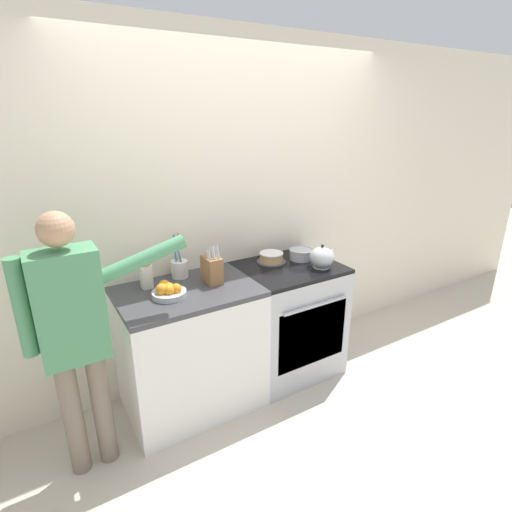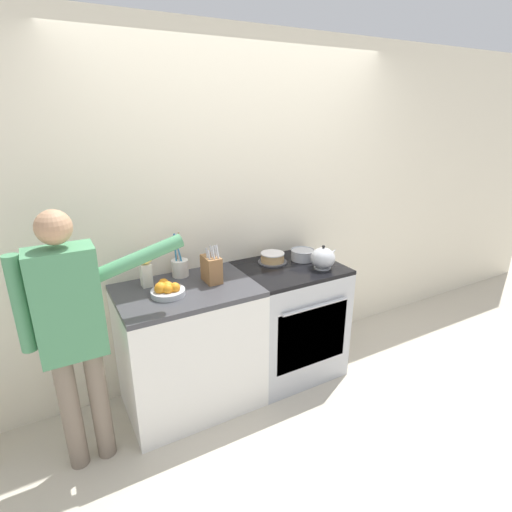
{
  "view_description": "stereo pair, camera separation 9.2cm",
  "coord_description": "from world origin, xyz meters",
  "px_view_note": "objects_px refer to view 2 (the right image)",
  "views": [
    {
      "loc": [
        -1.47,
        -1.99,
        2.03
      ],
      "look_at": [
        -0.09,
        0.29,
        1.07
      ],
      "focal_mm": 28.0,
      "sensor_mm": 36.0,
      "label": 1
    },
    {
      "loc": [
        -1.39,
        -2.04,
        2.03
      ],
      "look_at": [
        -0.09,
        0.29,
        1.07
      ],
      "focal_mm": 28.0,
      "sensor_mm": 36.0,
      "label": 2
    }
  ],
  "objects_px": {
    "tea_kettle": "(323,258)",
    "fruit_bowl": "(167,290)",
    "stove_range": "(289,319)",
    "utensil_crock": "(180,267)",
    "mixing_bowl": "(303,255)",
    "layer_cake": "(273,258)",
    "knife_block": "(212,269)",
    "person_baker": "(73,324)",
    "milk_carton": "(146,273)"
  },
  "relations": [
    {
      "from": "layer_cake",
      "to": "knife_block",
      "type": "height_order",
      "value": "knife_block"
    },
    {
      "from": "stove_range",
      "to": "tea_kettle",
      "type": "relative_size",
      "value": 4.03
    },
    {
      "from": "knife_block",
      "to": "milk_carton",
      "type": "xyz_separation_m",
      "value": [
        -0.42,
        0.14,
        0.0
      ]
    },
    {
      "from": "tea_kettle",
      "to": "fruit_bowl",
      "type": "distance_m",
      "value": 1.18
    },
    {
      "from": "tea_kettle",
      "to": "milk_carton",
      "type": "height_order",
      "value": "milk_carton"
    },
    {
      "from": "mixing_bowl",
      "to": "utensil_crock",
      "type": "height_order",
      "value": "utensil_crock"
    },
    {
      "from": "tea_kettle",
      "to": "utensil_crock",
      "type": "relative_size",
      "value": 0.69
    },
    {
      "from": "stove_range",
      "to": "mixing_bowl",
      "type": "xyz_separation_m",
      "value": [
        0.16,
        0.08,
        0.5
      ]
    },
    {
      "from": "mixing_bowl",
      "to": "layer_cake",
      "type": "bearing_deg",
      "value": 165.37
    },
    {
      "from": "stove_range",
      "to": "mixing_bowl",
      "type": "distance_m",
      "value": 0.53
    },
    {
      "from": "mixing_bowl",
      "to": "utensil_crock",
      "type": "bearing_deg",
      "value": 170.9
    },
    {
      "from": "tea_kettle",
      "to": "milk_carton",
      "type": "bearing_deg",
      "value": 166.0
    },
    {
      "from": "stove_range",
      "to": "knife_block",
      "type": "bearing_deg",
      "value": 177.46
    },
    {
      "from": "knife_block",
      "to": "utensil_crock",
      "type": "distance_m",
      "value": 0.26
    },
    {
      "from": "stove_range",
      "to": "fruit_bowl",
      "type": "distance_m",
      "value": 1.1
    },
    {
      "from": "tea_kettle",
      "to": "mixing_bowl",
      "type": "distance_m",
      "value": 0.23
    },
    {
      "from": "knife_block",
      "to": "person_baker",
      "type": "xyz_separation_m",
      "value": [
        -0.92,
        -0.22,
        -0.07
      ]
    },
    {
      "from": "layer_cake",
      "to": "stove_range",
      "type": "bearing_deg",
      "value": -60.91
    },
    {
      "from": "mixing_bowl",
      "to": "fruit_bowl",
      "type": "relative_size",
      "value": 0.87
    },
    {
      "from": "layer_cake",
      "to": "person_baker",
      "type": "height_order",
      "value": "person_baker"
    },
    {
      "from": "layer_cake",
      "to": "mixing_bowl",
      "type": "distance_m",
      "value": 0.25
    },
    {
      "from": "stove_range",
      "to": "fruit_bowl",
      "type": "xyz_separation_m",
      "value": [
        -0.98,
        -0.04,
        0.5
      ]
    },
    {
      "from": "layer_cake",
      "to": "utensil_crock",
      "type": "xyz_separation_m",
      "value": [
        -0.72,
        0.09,
        0.03
      ]
    },
    {
      "from": "layer_cake",
      "to": "knife_block",
      "type": "bearing_deg",
      "value": -168.86
    },
    {
      "from": "tea_kettle",
      "to": "utensil_crock",
      "type": "xyz_separation_m",
      "value": [
        -0.99,
        0.38,
        -0.01
      ]
    },
    {
      "from": "mixing_bowl",
      "to": "milk_carton",
      "type": "bearing_deg",
      "value": 175.72
    },
    {
      "from": "stove_range",
      "to": "person_baker",
      "type": "relative_size",
      "value": 0.58
    },
    {
      "from": "stove_range",
      "to": "utensil_crock",
      "type": "xyz_separation_m",
      "value": [
        -0.8,
        0.23,
        0.53
      ]
    },
    {
      "from": "stove_range",
      "to": "knife_block",
      "type": "height_order",
      "value": "knife_block"
    },
    {
      "from": "mixing_bowl",
      "to": "knife_block",
      "type": "distance_m",
      "value": 0.81
    },
    {
      "from": "knife_block",
      "to": "milk_carton",
      "type": "relative_size",
      "value": 1.33
    },
    {
      "from": "tea_kettle",
      "to": "knife_block",
      "type": "bearing_deg",
      "value": 168.3
    },
    {
      "from": "layer_cake",
      "to": "milk_carton",
      "type": "distance_m",
      "value": 0.98
    },
    {
      "from": "mixing_bowl",
      "to": "milk_carton",
      "type": "xyz_separation_m",
      "value": [
        -1.22,
        0.09,
        0.05
      ]
    },
    {
      "from": "utensil_crock",
      "to": "milk_carton",
      "type": "height_order",
      "value": "utensil_crock"
    },
    {
      "from": "utensil_crock",
      "to": "milk_carton",
      "type": "relative_size",
      "value": 1.59
    },
    {
      "from": "mixing_bowl",
      "to": "utensil_crock",
      "type": "distance_m",
      "value": 0.98
    },
    {
      "from": "fruit_bowl",
      "to": "tea_kettle",
      "type": "bearing_deg",
      "value": -5.02
    },
    {
      "from": "tea_kettle",
      "to": "mixing_bowl",
      "type": "relative_size",
      "value": 1.18
    },
    {
      "from": "utensil_crock",
      "to": "tea_kettle",
      "type": "bearing_deg",
      "value": -20.66
    },
    {
      "from": "tea_kettle",
      "to": "milk_carton",
      "type": "xyz_separation_m",
      "value": [
        -1.25,
        0.31,
        0.02
      ]
    },
    {
      "from": "tea_kettle",
      "to": "knife_block",
      "type": "relative_size",
      "value": 0.83
    },
    {
      "from": "utensil_crock",
      "to": "fruit_bowl",
      "type": "relative_size",
      "value": 1.49
    },
    {
      "from": "mixing_bowl",
      "to": "person_baker",
      "type": "xyz_separation_m",
      "value": [
        -1.73,
        -0.27,
        -0.02
      ]
    },
    {
      "from": "stove_range",
      "to": "knife_block",
      "type": "xyz_separation_m",
      "value": [
        -0.64,
        0.03,
        0.55
      ]
    },
    {
      "from": "knife_block",
      "to": "utensil_crock",
      "type": "xyz_separation_m",
      "value": [
        -0.16,
        0.2,
        -0.02
      ]
    },
    {
      "from": "milk_carton",
      "to": "mixing_bowl",
      "type": "bearing_deg",
      "value": -4.28
    },
    {
      "from": "layer_cake",
      "to": "knife_block",
      "type": "relative_size",
      "value": 0.83
    },
    {
      "from": "mixing_bowl",
      "to": "fruit_bowl",
      "type": "distance_m",
      "value": 1.15
    },
    {
      "from": "fruit_bowl",
      "to": "layer_cake",
      "type": "bearing_deg",
      "value": 11.29
    }
  ]
}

